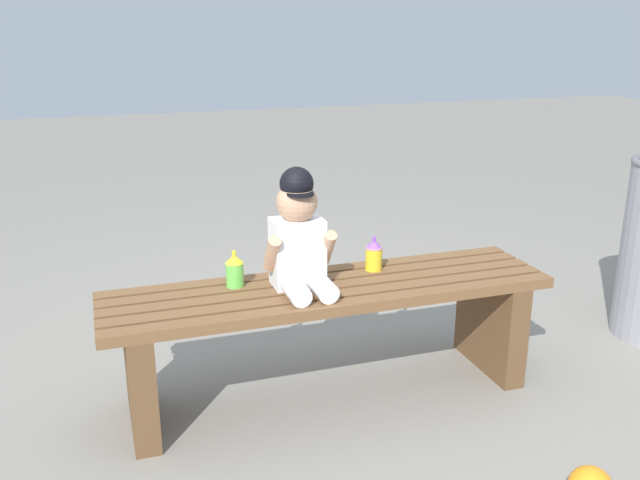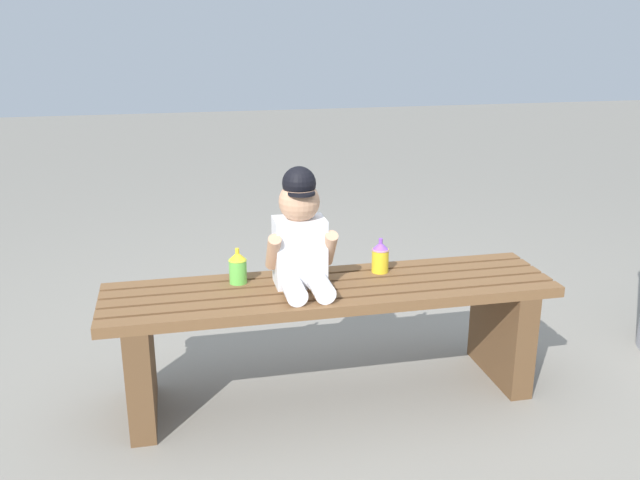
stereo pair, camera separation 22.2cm
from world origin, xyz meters
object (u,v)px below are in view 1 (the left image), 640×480
(sippy_cup_right, at_px, (374,254))
(child_figure, at_px, (299,236))
(sippy_cup_left, at_px, (235,270))
(park_bench, at_px, (329,322))

(sippy_cup_right, bearing_deg, child_figure, -166.88)
(sippy_cup_left, relative_size, sippy_cup_right, 1.00)
(park_bench, distance_m, sippy_cup_left, 0.37)
(park_bench, xyz_separation_m, sippy_cup_left, (-0.30, 0.09, 0.19))
(child_figure, xyz_separation_m, sippy_cup_left, (-0.20, 0.07, -0.12))
(sippy_cup_left, xyz_separation_m, sippy_cup_right, (0.50, 0.00, 0.00))
(park_bench, relative_size, sippy_cup_right, 12.30)
(park_bench, relative_size, child_figure, 3.77)
(park_bench, bearing_deg, sippy_cup_right, 24.60)
(child_figure, height_order, sippy_cup_left, child_figure)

